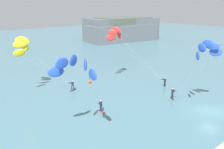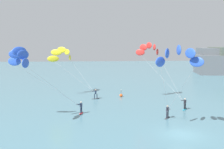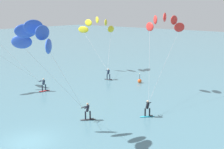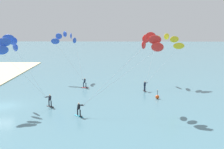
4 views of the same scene
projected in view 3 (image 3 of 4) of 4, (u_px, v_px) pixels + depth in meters
The scene contains 5 objects.
ground_plane at pixel (29, 142), 22.87m from camera, with size 240.00×240.00×0.00m, color slate.
kitesurfer_nearshore at pixel (98, 26), 48.04m from camera, with size 9.24×7.54×8.96m.
kitesurfer_far_out at pixel (37, 40), 22.28m from camera, with size 5.32×6.83×9.46m.
kitesurfer_downwind at pixel (164, 26), 34.68m from camera, with size 6.54×10.80×9.79m.
marker_buoy at pixel (140, 81), 41.03m from camera, with size 0.56×0.56×1.38m.
Camera 3 is at (18.61, -11.93, 10.29)m, focal length 46.70 mm.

